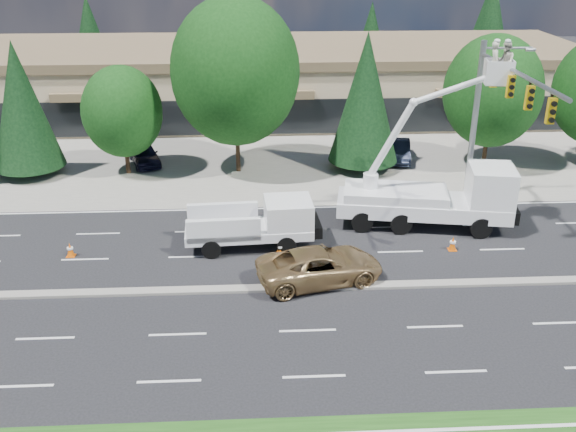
{
  "coord_description": "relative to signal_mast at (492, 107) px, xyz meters",
  "views": [
    {
      "loc": [
        -1.84,
        -23.96,
        14.16
      ],
      "look_at": [
        -0.47,
        2.35,
        2.4
      ],
      "focal_mm": 40.0,
      "sensor_mm": 36.0,
      "label": 1
    }
  ],
  "objects": [
    {
      "name": "traffic_cone_b",
      "position": [
        -10.81,
        -3.68,
        -5.72
      ],
      "size": [
        0.4,
        0.4,
        0.7
      ],
      "color": "#E75B07",
      "rests_on": "ground"
    },
    {
      "name": "tree_front_c",
      "position": [
        -20.03,
        7.96,
        -2.06
      ],
      "size": [
        4.92,
        4.92,
        6.83
      ],
      "color": "#332114",
      "rests_on": "ground"
    },
    {
      "name": "signal_mast",
      "position": [
        0.0,
        0.0,
        0.0
      ],
      "size": [
        2.76,
        10.16,
        9.0
      ],
      "color": "gray",
      "rests_on": "ground"
    },
    {
      "name": "ground",
      "position": [
        -10.03,
        -7.04,
        -6.06
      ],
      "size": [
        140.0,
        140.0,
        0.0
      ],
      "primitive_type": "plane",
      "color": "black",
      "rests_on": "ground"
    },
    {
      "name": "bucket_truck",
      "position": [
        -2.42,
        -1.0,
        -3.96
      ],
      "size": [
        9.13,
        4.12,
        9.6
      ],
      "rotation": [
        0.0,
        0.0,
        -0.17
      ],
      "color": "white",
      "rests_on": "ground"
    },
    {
      "name": "parked_car_west",
      "position": [
        -19.26,
        9.68,
        -5.37
      ],
      "size": [
        2.88,
        4.37,
        1.38
      ],
      "primitive_type": "imported",
      "rotation": [
        0.0,
        0.0,
        0.34
      ],
      "color": "black",
      "rests_on": "ground"
    },
    {
      "name": "tree_front_b",
      "position": [
        -26.03,
        7.96,
        -1.57
      ],
      "size": [
        4.24,
        4.24,
        8.36
      ],
      "color": "#332114",
      "rests_on": "ground"
    },
    {
      "name": "strip_mall",
      "position": [
        -10.03,
        22.93,
        -3.23
      ],
      "size": [
        50.4,
        15.4,
        5.5
      ],
      "color": "tan",
      "rests_on": "ground"
    },
    {
      "name": "traffic_cone_a",
      "position": [
        -20.77,
        -3.47,
        -5.72
      ],
      "size": [
        0.4,
        0.4,
        0.7
      ],
      "color": "#E75B07",
      "rests_on": "ground"
    },
    {
      "name": "concrete_apron",
      "position": [
        -10.03,
        12.96,
        -6.05
      ],
      "size": [
        140.0,
        22.0,
        0.01
      ],
      "primitive_type": "cube",
      "color": "gray",
      "rests_on": "ground"
    },
    {
      "name": "traffic_cone_c",
      "position": [
        -10.83,
        -3.8,
        -5.72
      ],
      "size": [
        0.4,
        0.4,
        0.7
      ],
      "color": "#E75B07",
      "rests_on": "ground"
    },
    {
      "name": "minivan",
      "position": [
        -9.19,
        -6.44,
        -5.29
      ],
      "size": [
        5.95,
        3.74,
        1.53
      ],
      "primitive_type": "imported",
      "rotation": [
        0.0,
        0.0,
        1.8
      ],
      "color": "#A07E4D",
      "rests_on": "ground"
    },
    {
      "name": "road_median",
      "position": [
        -10.03,
        -7.04,
        -6.0
      ],
      "size": [
        120.0,
        0.55,
        0.12
      ],
      "primitive_type": "cube",
      "color": "gray",
      "rests_on": "ground"
    },
    {
      "name": "tree_back_b",
      "position": [
        -14.03,
        34.96,
        -0.78
      ],
      "size": [
        4.99,
        4.99,
        9.83
      ],
      "color": "#332114",
      "rests_on": "ground"
    },
    {
      "name": "parked_car_east",
      "position": [
        -2.3,
        9.57,
        -5.39
      ],
      "size": [
        2.04,
        4.2,
        1.33
      ],
      "primitive_type": "imported",
      "rotation": [
        0.0,
        0.0,
        -0.16
      ],
      "color": "black",
      "rests_on": "ground"
    },
    {
      "name": "tree_front_e",
      "position": [
        -5.03,
        7.96,
        -1.39
      ],
      "size": [
        4.42,
        4.42,
        8.7
      ],
      "color": "#332114",
      "rests_on": "ground"
    },
    {
      "name": "tree_back_d",
      "position": [
        11.97,
        34.96,
        -0.51
      ],
      "size": [
        5.24,
        5.24,
        10.33
      ],
      "color": "#332114",
      "rests_on": "ground"
    },
    {
      "name": "tree_back_c",
      "position": [
        -0.03,
        34.96,
        -1.89
      ],
      "size": [
        3.94,
        3.94,
        7.76
      ],
      "color": "#332114",
      "rests_on": "ground"
    },
    {
      "name": "tree_front_f",
      "position": [
        2.97,
        7.96,
        -1.08
      ],
      "size": [
        6.13,
        6.13,
        8.51
      ],
      "color": "#332114",
      "rests_on": "ground"
    },
    {
      "name": "tree_front_d",
      "position": [
        -13.03,
        7.96,
        0.31
      ],
      "size": [
        7.84,
        7.84,
        10.87
      ],
      "color": "#332114",
      "rests_on": "ground"
    },
    {
      "name": "tree_back_a",
      "position": [
        -28.03,
        34.96,
        -1.48
      ],
      "size": [
        4.33,
        4.33,
        8.54
      ],
      "color": "#332114",
      "rests_on": "ground"
    },
    {
      "name": "utility_pickup",
      "position": [
        -11.85,
        -2.82,
        -5.09
      ],
      "size": [
        6.23,
        2.71,
        2.34
      ],
      "rotation": [
        0.0,
        0.0,
        0.06
      ],
      "color": "white",
      "rests_on": "ground"
    },
    {
      "name": "traffic_cone_d",
      "position": [
        -2.48,
        -3.76,
        -5.72
      ],
      "size": [
        0.4,
        0.4,
        0.7
      ],
      "color": "#E75B07",
      "rests_on": "ground"
    }
  ]
}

